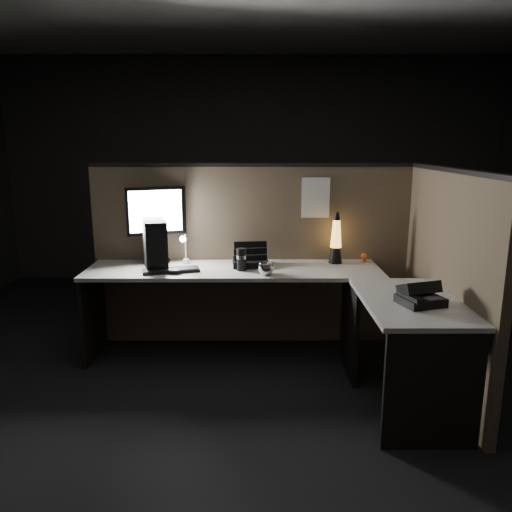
{
  "coord_description": "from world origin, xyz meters",
  "views": [
    {
      "loc": [
        0.02,
        -3.19,
        1.69
      ],
      "look_at": [
        0.03,
        0.35,
        0.89
      ],
      "focal_mm": 35.0,
      "sensor_mm": 36.0,
      "label": 1
    }
  ],
  "objects_px": {
    "pc_tower": "(155,244)",
    "lava_lamp": "(336,242)",
    "monitor": "(156,217)",
    "desk_phone": "(419,295)",
    "keyboard": "(171,270)"
  },
  "relations": [
    {
      "from": "keyboard",
      "to": "lava_lamp",
      "type": "relative_size",
      "value": 1.03
    },
    {
      "from": "pc_tower",
      "to": "lava_lamp",
      "type": "relative_size",
      "value": 0.92
    },
    {
      "from": "monitor",
      "to": "lava_lamp",
      "type": "xyz_separation_m",
      "value": [
        1.46,
        -0.05,
        -0.2
      ]
    },
    {
      "from": "keyboard",
      "to": "desk_phone",
      "type": "height_order",
      "value": "desk_phone"
    },
    {
      "from": "pc_tower",
      "to": "monitor",
      "type": "height_order",
      "value": "monitor"
    },
    {
      "from": "keyboard",
      "to": "desk_phone",
      "type": "distance_m",
      "value": 1.82
    },
    {
      "from": "lava_lamp",
      "to": "desk_phone",
      "type": "relative_size",
      "value": 1.4
    },
    {
      "from": "monitor",
      "to": "desk_phone",
      "type": "bearing_deg",
      "value": -53.46
    },
    {
      "from": "pc_tower",
      "to": "desk_phone",
      "type": "relative_size",
      "value": 1.28
    },
    {
      "from": "keyboard",
      "to": "lava_lamp",
      "type": "bearing_deg",
      "value": -1.75
    },
    {
      "from": "monitor",
      "to": "keyboard",
      "type": "xyz_separation_m",
      "value": [
        0.16,
        -0.33,
        -0.36
      ]
    },
    {
      "from": "pc_tower",
      "to": "keyboard",
      "type": "relative_size",
      "value": 0.89
    },
    {
      "from": "pc_tower",
      "to": "desk_phone",
      "type": "xyz_separation_m",
      "value": [
        1.78,
        -0.92,
        -0.13
      ]
    },
    {
      "from": "pc_tower",
      "to": "monitor",
      "type": "distance_m",
      "value": 0.27
    },
    {
      "from": "keyboard",
      "to": "lava_lamp",
      "type": "xyz_separation_m",
      "value": [
        1.3,
        0.29,
        0.16
      ]
    }
  ]
}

